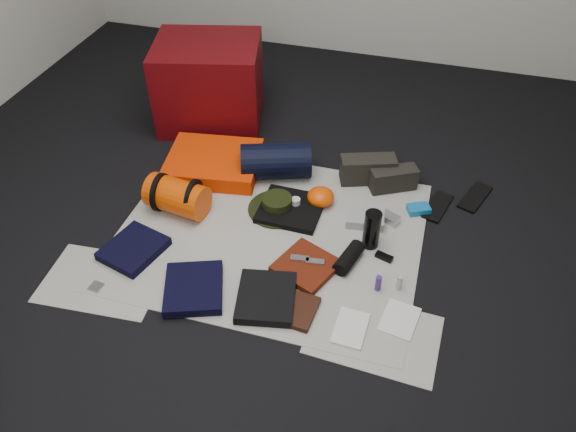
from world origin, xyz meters
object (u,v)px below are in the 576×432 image
(sleeping_pad, at_px, (214,163))
(water_bottle, at_px, (372,230))
(red_cabinet, at_px, (210,83))
(paperback_book, at_px, (301,311))
(stuff_sack, at_px, (177,196))
(navy_duffel, at_px, (276,161))
(compact_camera, at_px, (390,218))

(sleeping_pad, xyz_separation_m, water_bottle, (1.03, -0.39, 0.06))
(red_cabinet, bearing_deg, paperback_book, -68.91)
(sleeping_pad, height_order, stuff_sack, stuff_sack)
(stuff_sack, bearing_deg, navy_duffel, 46.20)
(compact_camera, bearing_deg, sleeping_pad, -160.68)
(sleeping_pad, xyz_separation_m, paperback_book, (0.80, -0.92, -0.04))
(sleeping_pad, distance_m, paperback_book, 1.22)
(stuff_sack, distance_m, paperback_book, 1.00)
(red_cabinet, height_order, water_bottle, red_cabinet)
(red_cabinet, xyz_separation_m, stuff_sack, (0.17, -0.94, -0.17))
(red_cabinet, xyz_separation_m, paperback_book, (1.02, -1.46, -0.26))
(water_bottle, bearing_deg, paperback_book, -113.34)
(sleeping_pad, bearing_deg, compact_camera, -8.93)
(sleeping_pad, height_order, compact_camera, sleeping_pad)
(sleeping_pad, xyz_separation_m, compact_camera, (1.11, -0.17, -0.03))
(navy_duffel, relative_size, compact_camera, 3.93)
(navy_duffel, distance_m, paperback_book, 1.06)
(compact_camera, bearing_deg, water_bottle, -80.98)
(water_bottle, bearing_deg, red_cabinet, 143.65)
(stuff_sack, distance_m, compact_camera, 1.18)
(stuff_sack, relative_size, paperback_book, 1.65)
(paperback_book, bearing_deg, sleeping_pad, 135.99)
(red_cabinet, height_order, compact_camera, red_cabinet)
(compact_camera, xyz_separation_m, paperback_book, (-0.31, -0.75, -0.01))
(navy_duffel, xyz_separation_m, paperback_book, (0.42, -0.97, -0.09))
(red_cabinet, relative_size, paperback_book, 3.25)
(red_cabinet, bearing_deg, compact_camera, -42.01)
(water_bottle, xyz_separation_m, compact_camera, (0.07, 0.21, -0.09))
(red_cabinet, bearing_deg, sleeping_pad, -81.43)
(red_cabinet, xyz_separation_m, sleeping_pad, (0.22, -0.54, -0.22))
(stuff_sack, distance_m, navy_duffel, 0.63)
(water_bottle, relative_size, paperback_book, 1.08)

